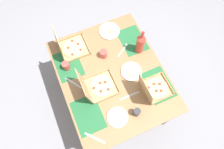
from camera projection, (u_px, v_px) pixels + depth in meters
name	position (u px, v px, depth m)	size (l,w,h in m)	color
ground_plane	(112.00, 97.00, 2.77)	(6.00, 6.00, 0.00)	gray
dining_table	(112.00, 79.00, 2.16)	(1.30, 1.06, 0.78)	#3F3328
placemat_near_left	(158.00, 85.00, 2.01)	(0.36, 0.26, 0.00)	#236638
placemat_near_right	(132.00, 40.00, 2.22)	(0.36, 0.26, 0.00)	#236638
placemat_far_left	(88.00, 115.00, 1.88)	(0.36, 0.26, 0.00)	#236638
placemat_far_right	(68.00, 65.00, 2.10)	(0.36, 0.26, 0.00)	#236638
pizza_box_center	(71.00, 47.00, 2.13)	(0.29, 0.30, 0.33)	tan
pizza_box_corner_left	(98.00, 86.00, 1.95)	(0.28, 0.33, 0.32)	tan
pizza_box_edge_far	(154.00, 88.00, 1.94)	(0.26, 0.31, 0.30)	tan
plate_far_left	(117.00, 117.00, 1.87)	(0.20, 0.20, 0.02)	white
plate_near_right	(110.00, 31.00, 2.26)	(0.24, 0.24, 0.03)	white
plate_near_left	(131.00, 72.00, 2.06)	(0.22, 0.22, 0.03)	white
soda_bottle	(140.00, 44.00, 2.05)	(0.09, 0.09, 0.32)	#B2382D
cup_clear_left	(66.00, 66.00, 2.04)	(0.07, 0.07, 0.10)	#BF4742
cup_red	(137.00, 112.00, 1.84)	(0.07, 0.07, 0.10)	#333338
cup_dark	(104.00, 54.00, 2.10)	(0.08, 0.08, 0.09)	#BF4742
knife_by_far_right	(95.00, 138.00, 1.80)	(0.21, 0.02, 0.01)	#B7B7BC
fork_by_near_right	(123.00, 50.00, 2.17)	(0.19, 0.02, 0.01)	#B7B7BC
knife_by_near_left	(130.00, 96.00, 1.96)	(0.21, 0.02, 0.01)	#B7B7BC
knife_by_far_left	(74.00, 83.00, 2.01)	(0.21, 0.02, 0.01)	#B7B7BC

